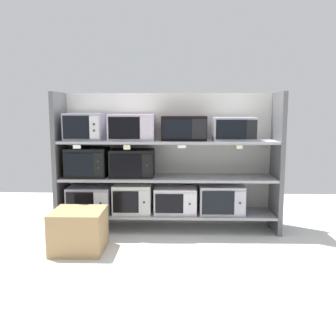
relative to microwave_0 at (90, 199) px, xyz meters
name	(u,v)px	position (x,y,z in m)	size (l,w,h in m)	color
ground	(165,262)	(0.92, -1.00, -0.37)	(6.45, 6.00, 0.02)	silver
back_panel	(169,159)	(0.92, 0.28, 0.44)	(2.65, 0.04, 1.60)	beige
upright_left	(60,162)	(-0.34, 0.00, 0.44)	(0.05, 0.51, 1.60)	#5B5B5E
upright_right	(277,163)	(2.17, 0.00, 0.44)	(0.05, 0.51, 1.60)	#5B5B5E
shelf_0	(168,213)	(0.92, 0.00, -0.17)	(2.45, 0.51, 0.03)	#99999E
microwave_0	(90,199)	(0.00, 0.00, 0.00)	(0.50, 0.43, 0.30)	#9D9CAD
microwave_1	(133,198)	(0.50, 0.00, 0.02)	(0.44, 0.44, 0.33)	silver
microwave_2	(175,200)	(1.00, 0.00, 0.00)	(0.49, 0.41, 0.30)	silver
microwave_3	(221,199)	(1.54, 0.00, 0.01)	(0.51, 0.43, 0.33)	#B7B5C0
shelf_1	(168,178)	(0.92, 0.00, 0.26)	(2.45, 0.51, 0.03)	#99999E
microwave_4	(88,162)	(-0.02, 0.00, 0.44)	(0.46, 0.42, 0.33)	black
microwave_5	(132,163)	(0.50, 0.00, 0.43)	(0.50, 0.38, 0.31)	black
shelf_2	(168,141)	(0.92, 0.00, 0.68)	(2.45, 0.51, 0.03)	#99999E
microwave_6	(85,127)	(-0.04, 0.00, 0.85)	(0.42, 0.44, 0.31)	#9C9AAC
microwave_7	(132,127)	(0.51, 0.00, 0.84)	(0.52, 0.43, 0.30)	#BFB0C3
microwave_8	(184,128)	(1.10, 0.00, 0.83)	(0.51, 0.39, 0.28)	black
microwave_9	(234,129)	(1.67, 0.00, 0.83)	(0.48, 0.35, 0.26)	#B2B2C3
price_tag_0	(77,147)	(-0.07, -0.25, 0.64)	(0.09, 0.00, 0.04)	white
price_tag_1	(127,147)	(0.48, -0.25, 0.64)	(0.08, 0.00, 0.05)	beige
price_tag_2	(182,147)	(1.07, -0.25, 0.65)	(0.09, 0.00, 0.03)	white
price_tag_3	(240,147)	(1.70, -0.25, 0.64)	(0.06, 0.00, 0.04)	beige
shipping_carton	(79,230)	(0.04, -0.73, -0.15)	(0.51, 0.51, 0.41)	tan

